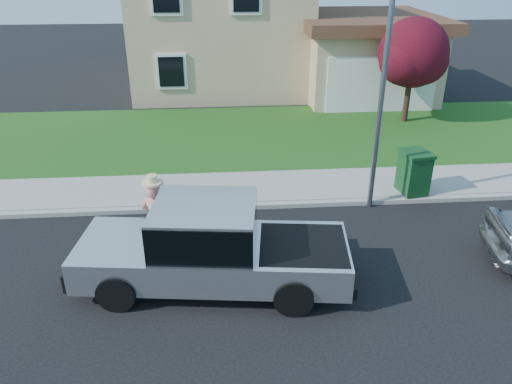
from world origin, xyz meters
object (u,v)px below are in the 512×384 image
trash_bin (414,172)px  woman (156,218)px  pickup_truck (212,248)px  ornamental_tree (414,56)px  street_lamp (383,89)px

trash_bin → woman: bearing=-169.2°
pickup_truck → ornamental_tree: size_ratio=1.46×
trash_bin → street_lamp: (-1.34, -0.57, 2.50)m
ornamental_tree → street_lamp: size_ratio=0.70×
pickup_truck → ornamental_tree: ornamental_tree is taller
pickup_truck → trash_bin: pickup_truck is taller
woman → trash_bin: size_ratio=1.65×
woman → ornamental_tree: bearing=-113.7°
trash_bin → street_lamp: size_ratio=0.21×
woman → street_lamp: size_ratio=0.34×
woman → ornamental_tree: (8.94, 8.78, 1.71)m
pickup_truck → trash_bin: size_ratio=4.86×
ornamental_tree → trash_bin: bearing=-108.3°
woman → ornamental_tree: size_ratio=0.49×
woman → trash_bin: bearing=-138.9°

